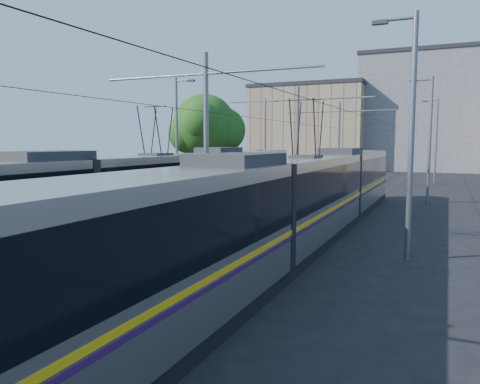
% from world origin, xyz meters
% --- Properties ---
extents(ground, '(160.00, 160.00, 0.00)m').
position_xyz_m(ground, '(0.00, 0.00, 0.00)').
color(ground, black).
rests_on(ground, ground).
extents(platform, '(4.00, 50.00, 0.30)m').
position_xyz_m(platform, '(0.00, 17.00, 0.15)').
color(platform, gray).
rests_on(platform, ground).
extents(tactile_strip_left, '(0.70, 50.00, 0.01)m').
position_xyz_m(tactile_strip_left, '(-1.45, 17.00, 0.30)').
color(tactile_strip_left, gray).
rests_on(tactile_strip_left, platform).
extents(tactile_strip_right, '(0.70, 50.00, 0.01)m').
position_xyz_m(tactile_strip_right, '(1.45, 17.00, 0.30)').
color(tactile_strip_right, gray).
rests_on(tactile_strip_right, platform).
extents(rails, '(8.71, 70.00, 0.03)m').
position_xyz_m(rails, '(0.00, 17.00, 0.02)').
color(rails, gray).
rests_on(rails, ground).
extents(tram_left, '(2.43, 32.11, 5.50)m').
position_xyz_m(tram_left, '(-3.60, 9.88, 1.70)').
color(tram_left, black).
rests_on(tram_left, ground).
extents(tram_right, '(2.43, 31.99, 5.50)m').
position_xyz_m(tram_right, '(3.60, 9.39, 1.86)').
color(tram_right, black).
rests_on(tram_right, ground).
extents(catenary, '(9.20, 70.00, 7.00)m').
position_xyz_m(catenary, '(0.00, 14.15, 4.52)').
color(catenary, slate).
rests_on(catenary, platform).
extents(street_lamps, '(15.18, 38.22, 8.00)m').
position_xyz_m(street_lamps, '(-0.00, 21.00, 4.18)').
color(street_lamps, slate).
rests_on(street_lamps, ground).
extents(shelter, '(0.87, 1.12, 2.18)m').
position_xyz_m(shelter, '(0.03, 12.50, 1.44)').
color(shelter, black).
rests_on(shelter, platform).
extents(tree, '(5.07, 4.69, 7.37)m').
position_xyz_m(tree, '(-7.37, 22.30, 4.99)').
color(tree, '#382314').
rests_on(tree, ground).
extents(building_left, '(16.32, 12.24, 12.14)m').
position_xyz_m(building_left, '(-10.00, 60.00, 6.08)').
color(building_left, tan).
rests_on(building_left, ground).
extents(building_centre, '(18.36, 14.28, 16.10)m').
position_xyz_m(building_centre, '(6.00, 64.00, 8.06)').
color(building_centre, gray).
rests_on(building_centre, ground).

